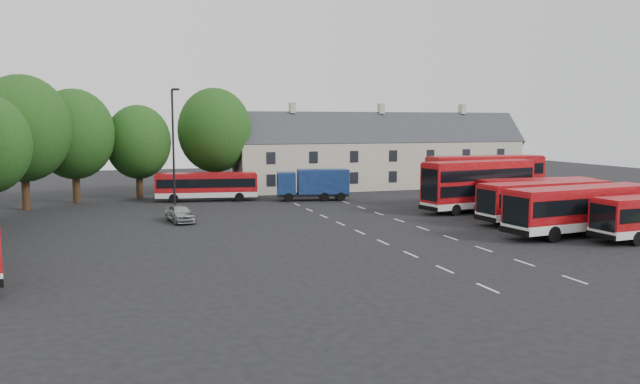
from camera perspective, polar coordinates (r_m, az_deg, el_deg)
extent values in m
plane|color=black|center=(42.73, 4.66, -4.12)|extent=(140.00, 140.00, 0.00)
cube|color=beige|center=(30.66, 15.07, -8.48)|extent=(0.15, 1.80, 0.01)
cube|color=beige|center=(33.96, 11.33, -6.94)|extent=(0.15, 1.80, 0.01)
cube|color=beige|center=(37.39, 8.28, -5.66)|extent=(0.15, 1.80, 0.01)
cube|color=beige|center=(40.93, 5.76, -4.58)|extent=(0.15, 1.80, 0.01)
cube|color=beige|center=(44.55, 3.66, -3.68)|extent=(0.15, 1.80, 0.01)
cube|color=beige|center=(48.23, 1.87, -2.90)|extent=(0.15, 1.80, 0.01)
cube|color=beige|center=(51.95, 0.34, -2.23)|extent=(0.15, 1.80, 0.01)
cube|color=beige|center=(55.72, -0.98, -1.65)|extent=(0.15, 1.80, 0.01)
cube|color=beige|center=(59.51, -2.13, -1.15)|extent=(0.15, 1.80, 0.01)
cube|color=beige|center=(33.61, 22.26, -7.43)|extent=(0.15, 1.80, 0.01)
cube|color=beige|center=(36.65, 18.18, -6.16)|extent=(0.15, 1.80, 0.01)
cube|color=beige|center=(39.85, 14.75, -5.06)|extent=(0.15, 1.80, 0.01)
cube|color=beige|center=(43.19, 11.84, -4.11)|extent=(0.15, 1.80, 0.01)
cube|color=beige|center=(46.64, 9.37, -3.30)|extent=(0.15, 1.80, 0.01)
cube|color=beige|center=(50.16, 7.24, -2.59)|extent=(0.15, 1.80, 0.01)
cube|color=beige|center=(53.75, 5.40, -1.97)|extent=(0.15, 1.80, 0.01)
cube|color=beige|center=(57.40, 3.79, -1.43)|extent=(0.15, 1.80, 0.01)
cube|color=beige|center=(61.09, 2.38, -0.95)|extent=(0.15, 1.80, 0.01)
cylinder|color=black|center=(61.37, -25.32, 0.53)|extent=(0.70, 0.70, 4.38)
ellipsoid|color=#113F12|center=(61.12, -25.55, 5.26)|extent=(8.25, 8.25, 9.49)
cylinder|color=black|center=(65.00, -21.40, 0.83)|extent=(0.70, 0.70, 4.02)
ellipsoid|color=#113F12|center=(64.76, -21.57, 4.95)|extent=(7.59, 7.59, 8.73)
cylinder|color=black|center=(66.97, -16.17, 0.94)|extent=(0.70, 0.70, 3.50)
ellipsoid|color=#113F12|center=(66.73, -16.28, 4.41)|extent=(6.60, 6.60, 7.59)
cylinder|color=black|center=(68.70, -9.54, 1.52)|extent=(0.70, 0.70, 4.20)
ellipsoid|color=#113F12|center=(68.47, -9.61, 5.59)|extent=(7.92, 7.92, 9.11)
cube|color=beige|center=(75.29, 5.56, 2.49)|extent=(35.00, 7.00, 5.50)
cube|color=#2D3035|center=(75.16, 5.58, 4.58)|extent=(35.70, 7.13, 7.13)
cube|color=beige|center=(71.40, -2.55, 7.70)|extent=(0.60, 0.90, 1.20)
cube|color=beige|center=(75.15, 5.61, 7.60)|extent=(0.60, 0.90, 1.20)
cube|color=beige|center=(80.25, 12.87, 7.39)|extent=(0.60, 0.90, 1.20)
cylinder|color=black|center=(44.19, 27.02, -3.82)|extent=(0.96, 0.32, 0.95)
cube|color=silver|center=(46.84, 22.76, -2.63)|extent=(12.13, 4.07, 0.59)
cube|color=#96090F|center=(46.66, 22.83, -0.99)|extent=(12.13, 4.07, 2.11)
cube|color=black|center=(46.65, 22.83, -0.93)|extent=(11.67, 4.08, 1.03)
cube|color=#96090F|center=(46.54, 22.89, 0.36)|extent=(11.88, 3.94, 0.13)
cylinder|color=black|center=(43.31, 20.55, -3.64)|extent=(1.11, 0.43, 1.08)
cylinder|color=black|center=(50.52, 24.62, -2.44)|extent=(1.11, 0.43, 1.08)
cube|color=silver|center=(49.53, 23.58, -2.34)|extent=(10.52, 3.18, 0.52)
cube|color=#96090F|center=(49.38, 23.64, -0.98)|extent=(10.52, 3.18, 1.84)
cube|color=black|center=(49.37, 23.65, -0.93)|extent=(10.11, 3.20, 0.90)
cube|color=#96090F|center=(49.27, 23.69, 0.13)|extent=(10.31, 3.07, 0.11)
cylinder|color=black|center=(46.48, 21.70, -3.11)|extent=(0.96, 0.34, 0.94)
cylinder|color=black|center=(52.70, 25.22, -2.20)|extent=(0.96, 0.34, 0.94)
cube|color=silver|center=(51.63, 19.84, -1.78)|extent=(11.41, 3.38, 0.56)
cube|color=#96090F|center=(51.47, 19.90, -0.37)|extent=(11.41, 3.38, 2.00)
cube|color=black|center=(51.46, 19.90, -0.31)|extent=(10.97, 3.40, 0.97)
cube|color=#96090F|center=(51.37, 19.94, 0.79)|extent=(11.18, 3.26, 0.12)
cylinder|color=black|center=(48.44, 17.60, -2.55)|extent=(1.04, 0.36, 1.02)
cylinder|color=black|center=(54.96, 21.80, -1.68)|extent=(1.04, 0.36, 1.02)
cube|color=silver|center=(56.73, 19.06, -1.10)|extent=(10.78, 3.41, 0.53)
cube|color=#96090F|center=(56.59, 19.11, 0.11)|extent=(10.78, 3.41, 1.88)
cube|color=black|center=(56.59, 19.11, 0.15)|extent=(10.36, 3.43, 0.91)
cube|color=#96090F|center=(56.50, 19.14, 1.10)|extent=(10.55, 3.29, 0.12)
cylinder|color=black|center=(54.11, 16.61, -1.65)|extent=(0.98, 0.36, 0.96)
cylinder|color=black|center=(59.51, 21.27, -1.11)|extent=(0.98, 0.36, 0.96)
cube|color=silver|center=(56.48, 14.24, -0.96)|extent=(11.10, 4.28, 0.54)
cube|color=#96090F|center=(56.27, 14.29, 0.98)|extent=(11.10, 4.28, 3.30)
cube|color=black|center=(56.33, 14.27, 0.33)|extent=(10.68, 4.26, 0.94)
cube|color=#96090F|center=(56.15, 14.34, 2.70)|extent=(10.87, 4.14, 0.12)
cylinder|color=black|center=(53.40, 12.29, -1.62)|extent=(1.02, 0.44, 0.99)
cylinder|color=black|center=(59.68, 15.97, -0.89)|extent=(1.02, 0.44, 0.99)
cube|color=black|center=(56.22, 14.31, 1.63)|extent=(10.68, 4.26, 0.94)
cube|color=silver|center=(60.82, 14.82, -0.44)|extent=(11.40, 2.61, 0.57)
cube|color=#96090F|center=(60.62, 14.88, 1.46)|extent=(11.40, 2.61, 3.47)
cube|color=black|center=(60.68, 14.86, 0.83)|extent=(10.95, 2.67, 0.98)
cube|color=#96090F|center=(60.50, 14.93, 3.15)|extent=(11.18, 2.50, 0.12)
cylinder|color=black|center=(57.94, 12.43, -0.98)|extent=(1.04, 0.29, 1.04)
cylinder|color=black|center=(63.86, 16.98, -0.45)|extent=(1.04, 0.29, 1.04)
cube|color=black|center=(60.57, 14.90, 2.10)|extent=(10.95, 2.67, 0.98)
cube|color=silver|center=(63.12, -10.29, -0.18)|extent=(10.16, 3.83, 0.50)
cube|color=#96090F|center=(63.01, -10.31, 0.84)|extent=(10.16, 3.83, 1.76)
cube|color=black|center=(63.01, -10.32, 0.88)|extent=(9.78, 3.82, 0.86)
cube|color=#96090F|center=(62.93, -10.33, 1.67)|extent=(9.95, 3.71, 0.11)
cylinder|color=black|center=(62.29, -13.23, -0.56)|extent=(0.93, 0.40, 0.90)
cylinder|color=black|center=(64.17, -7.44, -0.25)|extent=(0.93, 0.40, 0.90)
cube|color=black|center=(62.63, -0.67, -0.24)|extent=(7.35, 3.29, 0.27)
cube|color=navy|center=(62.28, -3.11, 0.82)|extent=(2.19, 2.54, 2.14)
cube|color=black|center=(62.20, -3.89, 1.11)|extent=(0.47, 1.87, 1.07)
cube|color=navy|center=(62.61, 0.26, 0.98)|extent=(5.42, 3.20, 2.40)
cylinder|color=black|center=(61.44, -2.88, -0.50)|extent=(0.92, 0.42, 0.89)
cylinder|color=black|center=(63.98, 1.65, -0.23)|extent=(0.92, 0.42, 0.89)
imported|color=#A8ABB0|center=(50.06, -12.69, -1.92)|extent=(2.29, 4.28, 1.39)
cylinder|color=black|center=(55.92, -13.25, 3.67)|extent=(0.19, 0.19, 10.63)
cube|color=black|center=(55.87, -13.07, 9.13)|extent=(0.69, 0.47, 0.19)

